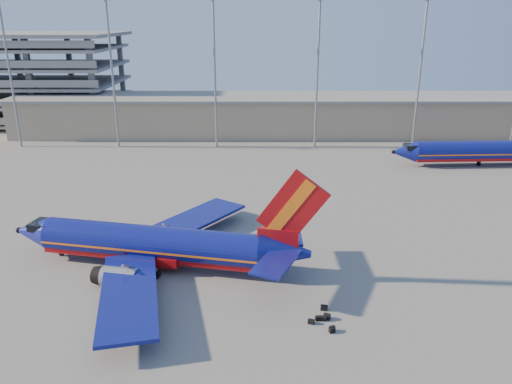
% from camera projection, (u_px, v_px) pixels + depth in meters
% --- Properties ---
extents(ground, '(220.00, 220.00, 0.00)m').
position_uv_depth(ground, '(230.00, 242.00, 58.56)').
color(ground, slate).
rests_on(ground, ground).
extents(terminal_building, '(122.00, 16.00, 8.50)m').
position_uv_depth(terminal_building, '(287.00, 115.00, 111.86)').
color(terminal_building, gray).
rests_on(terminal_building, ground).
extents(light_mast_row, '(101.60, 1.60, 28.65)m').
position_uv_depth(light_mast_row, '(266.00, 58.00, 96.16)').
color(light_mast_row, gray).
rests_on(light_mast_row, ground).
extents(aircraft_main, '(33.89, 32.27, 11.60)m').
position_uv_depth(aircraft_main, '(159.00, 245.00, 52.10)').
color(aircraft_main, navy).
rests_on(aircraft_main, ground).
extents(aircraft_second, '(34.26, 13.33, 11.60)m').
position_uv_depth(aircraft_second, '(485.00, 151.00, 88.07)').
color(aircraft_second, navy).
rests_on(aircraft_second, ground).
extents(baggage_tug, '(2.35, 1.95, 1.46)m').
position_uv_depth(baggage_tug, '(132.00, 328.00, 41.09)').
color(baggage_tug, yellow).
rests_on(baggage_tug, ground).
extents(luggage_pile, '(2.24, 3.89, 0.49)m').
position_uv_depth(luggage_pile, '(324.00, 319.00, 43.22)').
color(luggage_pile, black).
rests_on(luggage_pile, ground).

